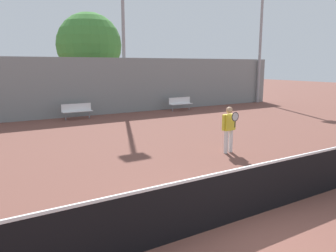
{
  "coord_description": "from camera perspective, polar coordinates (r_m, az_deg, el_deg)",
  "views": [
    {
      "loc": [
        -4.09,
        -4.35,
        2.99
      ],
      "look_at": [
        1.7,
        5.12,
        0.91
      ],
      "focal_mm": 35.0,
      "sensor_mm": 36.0,
      "label": 1
    }
  ],
  "objects": [
    {
      "name": "ground_plane",
      "position": [
        6.68,
        10.96,
        -16.18
      ],
      "size": [
        100.0,
        100.0,
        0.0
      ],
      "primitive_type": "plane",
      "color": "brown"
    },
    {
      "name": "tree_green_broad",
      "position": [
        24.03,
        -13.56,
        13.44
      ],
      "size": [
        4.46,
        4.46,
        6.55
      ],
      "color": "brown",
      "rests_on": "ground_plane"
    },
    {
      "name": "back_fence",
      "position": [
        19.45,
        -19.35,
        6.24
      ],
      "size": [
        33.38,
        0.06,
        3.42
      ],
      "color": "gray",
      "rests_on": "ground_plane"
    },
    {
      "name": "bench_adjacent_court",
      "position": [
        21.84,
        2.14,
        4.14
      ],
      "size": [
        1.65,
        0.4,
        0.86
      ],
      "color": "white",
      "rests_on": "ground_plane"
    },
    {
      "name": "tennis_player",
      "position": [
        11.34,
        10.57,
        -0.11
      ],
      "size": [
        0.61,
        0.41,
        1.59
      ],
      "rotation": [
        0.0,
        0.0,
        0.05
      ],
      "color": "silver",
      "rests_on": "ground_plane"
    },
    {
      "name": "light_pole_center_back",
      "position": [
        27.55,
        15.94,
        16.88
      ],
      "size": [
        0.9,
        0.6,
        10.05
      ],
      "color": "#939399",
      "rests_on": "ground_plane"
    },
    {
      "name": "bench_by_gate",
      "position": [
        18.94,
        -15.58,
        2.76
      ],
      "size": [
        1.66,
        0.4,
        0.86
      ],
      "color": "white",
      "rests_on": "ground_plane"
    },
    {
      "name": "tennis_net",
      "position": [
        6.45,
        11.13,
        -11.86
      ],
      "size": [
        11.58,
        0.09,
        1.07
      ],
      "color": "#99999E",
      "rests_on": "ground_plane"
    }
  ]
}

